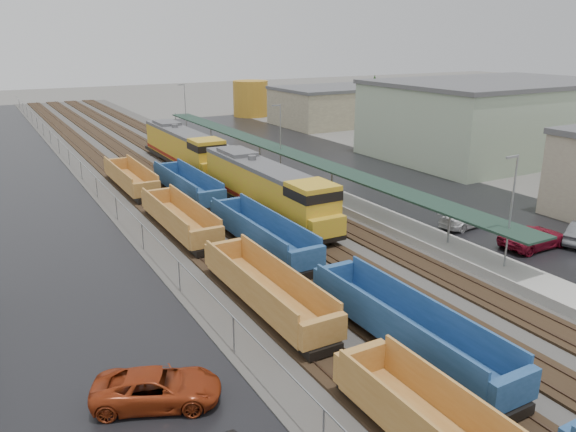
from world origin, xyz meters
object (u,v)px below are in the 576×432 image
well_string_blue (406,329)px  parked_car_west_c (157,388)px  parked_car_east_c (466,218)px  locomotive_lead (267,189)px  well_string_yellow (266,291)px  locomotive_trail (184,148)px  parked_car_east_b (534,237)px  storage_tank (251,99)px

well_string_blue → parked_car_west_c: 12.06m
well_string_blue → parked_car_east_c: well_string_blue is taller
locomotive_lead → well_string_yellow: (-8.00, -15.29, -1.36)m
locomotive_lead → locomotive_trail: (0.00, 21.00, 0.00)m
locomotive_trail → well_string_yellow: (-8.00, -36.29, -1.36)m
well_string_yellow → locomotive_trail: bearing=77.6°
parked_car_east_c → parked_car_east_b: bearing=-176.3°
locomotive_lead → parked_car_east_b: 21.24m
well_string_yellow → well_string_blue: well_string_blue is taller
well_string_yellow → parked_car_east_b: size_ratio=12.96×
locomotive_trail → well_string_blue: size_ratio=0.27×
parked_car_east_b → locomotive_trail: bearing=20.4°
locomotive_trail → storage_tank: (26.48, 37.02, 0.87)m
parked_car_west_c → parked_car_east_c: 30.45m
storage_tank → parked_car_east_b: storage_tank is taller
parked_car_east_c → well_string_blue: bearing=120.8°
well_string_blue → parked_car_west_c: well_string_blue is taller
locomotive_lead → well_string_yellow: 17.31m
locomotive_trail → well_string_yellow: 37.19m
storage_tank → locomotive_lead: bearing=-114.5°
locomotive_trail → parked_car_east_b: size_ratio=3.74×
well_string_blue → parked_car_west_c: size_ratio=14.25×
locomotive_lead → locomotive_trail: size_ratio=1.00×
parked_car_west_c → parked_car_east_b: parked_car_east_b is taller
parked_car_east_b → locomotive_lead: bearing=40.4°
well_string_yellow → locomotive_lead: bearing=62.4°
parked_car_west_c → parked_car_east_b: bearing=-57.2°
parked_car_west_c → parked_car_east_b: (29.55, 4.49, 0.03)m
locomotive_lead → parked_car_west_c: 26.14m
well_string_yellow → well_string_blue: (4.00, -7.21, 0.02)m
locomotive_lead → storage_tank: bearing=65.5°
well_string_blue → well_string_yellow: bearing=119.0°
parked_car_west_c → well_string_blue: bearing=-74.6°
well_string_yellow → parked_car_west_c: (-7.91, -5.38, -0.39)m
locomotive_trail → parked_car_east_c: bearing=-67.9°
locomotive_trail → well_string_yellow: bearing=-102.4°
locomotive_trail → well_string_blue: locomotive_trail is taller
storage_tank → parked_car_east_c: bearing=-101.3°
parked_car_east_b → parked_car_east_c: 5.87m
well_string_yellow → storage_tank: bearing=64.8°
well_string_blue → parked_car_east_b: well_string_blue is taller
parked_car_west_c → parked_car_east_b: size_ratio=0.97×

